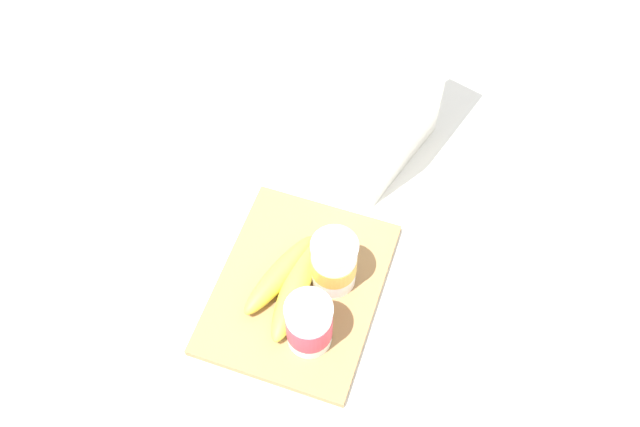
% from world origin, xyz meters
% --- Properties ---
extents(ground_plane, '(2.40, 2.40, 0.00)m').
position_xyz_m(ground_plane, '(0.00, 0.00, 0.00)').
color(ground_plane, white).
extents(cutting_board, '(0.29, 0.23, 0.01)m').
position_xyz_m(cutting_board, '(0.00, 0.00, 0.01)').
color(cutting_board, '#A37A4C').
rests_on(cutting_board, ground_plane).
extents(cereal_box, '(0.20, 0.12, 0.29)m').
position_xyz_m(cereal_box, '(-0.27, 0.06, 0.15)').
color(cereal_box, white).
rests_on(cereal_box, ground_plane).
extents(yogurt_cup_front, '(0.06, 0.06, 0.10)m').
position_xyz_m(yogurt_cup_front, '(-0.03, 0.04, 0.06)').
color(yogurt_cup_front, white).
rests_on(yogurt_cup_front, cutting_board).
extents(yogurt_cup_back, '(0.06, 0.06, 0.10)m').
position_xyz_m(yogurt_cup_back, '(0.07, 0.04, 0.06)').
color(yogurt_cup_back, white).
rests_on(yogurt_cup_back, cutting_board).
extents(banana_bunch, '(0.17, 0.09, 0.03)m').
position_xyz_m(banana_bunch, '(0.01, -0.01, 0.03)').
color(banana_bunch, yellow).
rests_on(banana_bunch, cutting_board).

